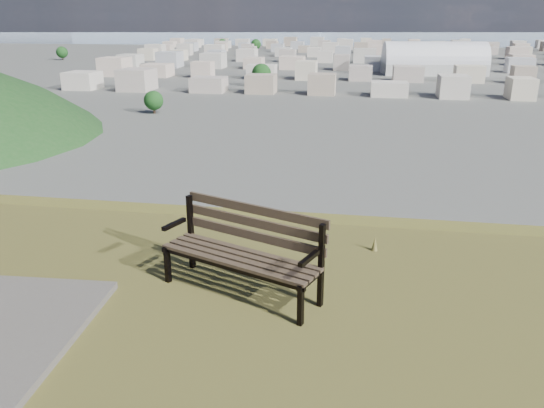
# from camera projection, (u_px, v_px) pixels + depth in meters

# --- Properties ---
(park_bench) EXTENTS (1.79, 1.15, 0.90)m
(park_bench) POSITION_uv_depth(u_px,v_px,m) (245.00, 246.00, 5.46)
(park_bench) COLOR #493A2A
(park_bench) RESTS_ON hilltop_mesa
(grass_tufts) EXTENTS (12.49, 6.88, 0.28)m
(grass_tufts) POSITION_uv_depth(u_px,v_px,m) (58.00, 394.00, 3.90)
(grass_tufts) COLOR brown
(grass_tufts) RESTS_ON hilltop_mesa
(arena) EXTENTS (52.22, 26.38, 21.22)m
(arena) POSITION_uv_depth(u_px,v_px,m) (433.00, 64.00, 268.69)
(arena) COLOR #B7B7B2
(arena) RESTS_ON ground
(city_blocks) EXTENTS (395.00, 361.00, 7.00)m
(city_blocks) POSITION_uv_depth(u_px,v_px,m) (362.00, 53.00, 377.80)
(city_blocks) COLOR beige
(city_blocks) RESTS_ON ground
(city_trees) EXTENTS (406.52, 387.20, 9.98)m
(city_trees) POSITION_uv_depth(u_px,v_px,m) (315.00, 58.00, 311.37)
(city_trees) COLOR #38271C
(city_trees) RESTS_ON ground
(bay_water) EXTENTS (2400.00, 700.00, 0.12)m
(bay_water) POSITION_uv_depth(u_px,v_px,m) (364.00, 35.00, 848.89)
(bay_water) COLOR #8193A4
(bay_water) RESTS_ON ground
(far_hills) EXTENTS (2050.00, 340.00, 60.00)m
(far_hills) POSITION_uv_depth(u_px,v_px,m) (341.00, 18.00, 1317.44)
(far_hills) COLOR #8C9AAD
(far_hills) RESTS_ON ground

